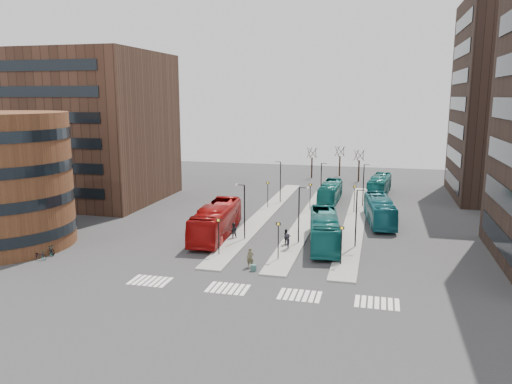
% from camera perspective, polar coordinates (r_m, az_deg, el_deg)
% --- Properties ---
extents(ground, '(160.00, 160.00, 0.00)m').
position_cam_1_polar(ground, '(38.22, -3.60, -13.24)').
color(ground, '#2A2A2D').
rests_on(ground, ground).
extents(island_left, '(2.50, 45.00, 0.15)m').
position_cam_1_polar(island_left, '(66.73, 0.92, -2.57)').
color(island_left, gray).
rests_on(island_left, ground).
extents(island_mid, '(2.50, 45.00, 0.15)m').
position_cam_1_polar(island_mid, '(65.66, 6.03, -2.85)').
color(island_mid, gray).
rests_on(island_mid, ground).
extents(island_right, '(2.50, 45.00, 0.15)m').
position_cam_1_polar(island_right, '(65.14, 11.27, -3.12)').
color(island_right, gray).
rests_on(island_right, ground).
extents(suitcase, '(0.57, 0.52, 0.58)m').
position_cam_1_polar(suitcase, '(45.80, -0.28, -8.65)').
color(suitcase, navy).
rests_on(suitcase, ground).
extents(red_bus, '(4.00, 13.36, 3.67)m').
position_cam_1_polar(red_bus, '(56.29, -4.58, -3.31)').
color(red_bus, '#9A0C0B').
rests_on(red_bus, ground).
extents(teal_bus_a, '(4.55, 12.52, 3.41)m').
position_cam_1_polar(teal_bus_a, '(53.42, 7.80, -4.30)').
color(teal_bus_a, '#125D5C').
rests_on(teal_bus_a, ground).
extents(teal_bus_b, '(2.82, 10.75, 2.97)m').
position_cam_1_polar(teal_bus_b, '(75.73, 8.49, 0.03)').
color(teal_bus_b, '#16706B').
rests_on(teal_bus_b, ground).
extents(teal_bus_c, '(4.27, 12.07, 3.29)m').
position_cam_1_polar(teal_bus_c, '(64.06, 13.93, -2.02)').
color(teal_bus_c, '#15616D').
rests_on(teal_bus_c, ground).
extents(teal_bus_d, '(3.90, 11.36, 3.10)m').
position_cam_1_polar(teal_bus_d, '(82.60, 13.93, 0.77)').
color(teal_bus_d, '#16706D').
rests_on(teal_bus_d, ground).
extents(traveller, '(0.69, 0.46, 1.85)m').
position_cam_1_polar(traveller, '(46.50, -0.67, -7.52)').
color(traveller, brown).
rests_on(traveller, ground).
extents(commuter_a, '(1.05, 0.92, 1.82)m').
position_cam_1_polar(commuter_a, '(55.59, -2.58, -4.45)').
color(commuter_a, black).
rests_on(commuter_a, ground).
extents(commuter_b, '(0.72, 1.16, 1.84)m').
position_cam_1_polar(commuter_b, '(53.02, 3.44, -5.21)').
color(commuter_b, black).
rests_on(commuter_b, ground).
extents(commuter_c, '(0.67, 1.17, 1.80)m').
position_cam_1_polar(commuter_c, '(51.48, 3.60, -5.73)').
color(commuter_c, black).
rests_on(commuter_c, ground).
extents(bicycle_near, '(1.65, 0.58, 0.87)m').
position_cam_1_polar(bicycle_near, '(53.14, -23.55, -6.64)').
color(bicycle_near, gray).
rests_on(bicycle_near, ground).
extents(bicycle_mid, '(1.79, 1.01, 1.04)m').
position_cam_1_polar(bicycle_mid, '(54.28, -22.57, -6.11)').
color(bicycle_mid, gray).
rests_on(bicycle_mid, ground).
extents(bicycle_far, '(1.85, 1.16, 0.92)m').
position_cam_1_polar(bicycle_far, '(54.17, -22.67, -6.22)').
color(bicycle_far, gray).
rests_on(bicycle_far, ground).
extents(crosswalk_stripes, '(22.35, 2.40, 0.01)m').
position_cam_1_polar(crosswalk_stripes, '(41.33, 0.47, -11.29)').
color(crosswalk_stripes, silver).
rests_on(crosswalk_stripes, ground).
extents(office_block, '(25.00, 20.12, 22.00)m').
position_cam_1_polar(office_block, '(80.84, -19.71, 7.00)').
color(office_block, '#432A1F').
rests_on(office_block, ground).
extents(sign_poles, '(12.45, 22.12, 3.65)m').
position_cam_1_polar(sign_poles, '(58.45, 4.72, -2.20)').
color(sign_poles, black).
rests_on(sign_poles, ground).
extents(lamp_posts, '(14.04, 20.24, 6.12)m').
position_cam_1_polar(lamp_posts, '(62.89, 6.41, -0.20)').
color(lamp_posts, black).
rests_on(lamp_posts, ground).
extents(bare_trees, '(10.97, 8.14, 5.90)m').
position_cam_1_polar(bare_trees, '(97.06, 9.19, 3.13)').
color(bare_trees, black).
rests_on(bare_trees, ground).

